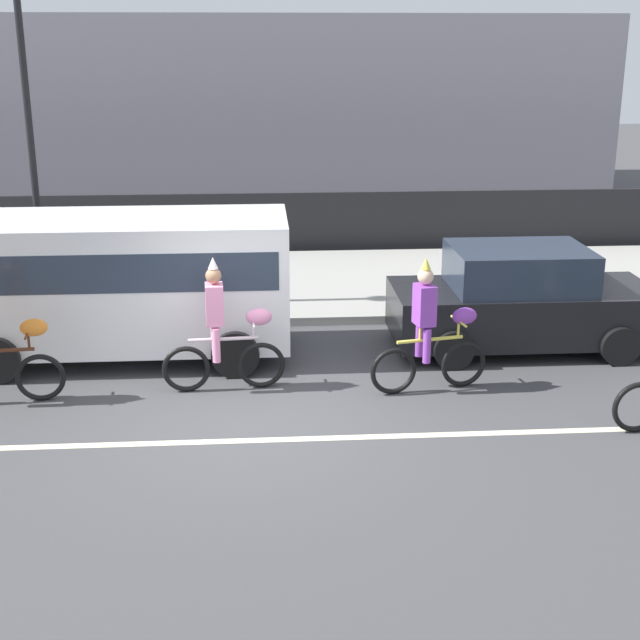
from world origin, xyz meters
name	(u,v)px	position (x,y,z in m)	size (l,w,h in m)	color
ground_plane	(248,424)	(0.00, 0.00, 0.00)	(80.00, 80.00, 0.00)	#424244
road_centre_line	(248,441)	(0.00, -0.50, 0.00)	(36.00, 0.14, 0.01)	beige
sidewalk_curb	(250,285)	(0.00, 6.50, 0.07)	(60.00, 5.00, 0.15)	#9E9B93
fence_line	(250,224)	(0.00, 9.40, 0.70)	(40.00, 0.08, 1.40)	black
building_backdrop	(128,107)	(-3.75, 18.00, 2.67)	(28.00, 8.00, 5.35)	#99939E
parade_cyclist_pink	(224,333)	(-0.32, 1.21, 0.84)	(1.72, 0.50, 1.92)	black
parade_cyclist_purple	(431,333)	(2.53, 0.99, 0.84)	(1.70, 0.54, 1.92)	black
parked_van_white	(127,277)	(-1.81, 2.70, 1.28)	(5.00, 2.22, 2.18)	white
parked_car_black	(521,301)	(4.29, 2.65, 0.78)	(4.10, 1.92, 1.64)	black
street_lamp_post	(25,85)	(-3.63, 5.04, 3.99)	(0.36, 0.36, 5.86)	black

